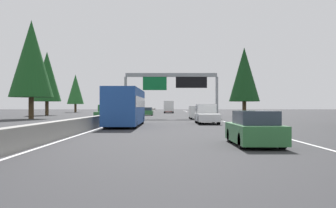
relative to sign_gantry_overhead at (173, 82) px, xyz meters
name	(u,v)px	position (x,y,z in m)	size (l,w,h in m)	color
ground_plane	(134,117)	(9.69, 6.04, -4.89)	(320.00, 320.00, 0.00)	#2D2D30
median_barrier	(141,112)	(29.69, 6.34, -4.44)	(180.00, 0.56, 0.90)	gray
shoulder_stripe_right	(201,115)	(19.69, -5.48, -4.88)	(160.00, 0.16, 0.01)	silver
shoulder_stripe_median	(140,115)	(19.69, 5.79, -4.88)	(160.00, 0.16, 0.01)	silver
sign_gantry_overhead	(173,82)	(0.00, 0.00, 0.00)	(0.50, 12.68, 6.14)	gray
sedan_mid_right	(254,129)	(-36.29, -3.00, -4.21)	(4.40, 1.80, 1.47)	#2D6B38
bus_distant_a	(126,106)	(-19.54, 4.21, -3.17)	(11.50, 2.55, 3.10)	#1E4793
sedan_near_right	(148,112)	(18.60, 4.27, -4.21)	(4.40, 1.80, 1.47)	#2D6B38
box_truck_distant_b	(169,107)	(45.43, 0.40, -3.28)	(8.50, 2.40, 2.95)	white
minivan_far_right	(197,112)	(-1.37, -3.20, -3.94)	(5.00, 1.95, 1.69)	white
sedan_near_center	(169,110)	(54.81, 0.40, -4.21)	(4.40, 1.80, 1.47)	maroon
pickup_mid_left	(207,114)	(-15.10, -3.08, -3.97)	(5.60, 2.00, 1.86)	white
oncoming_near	(105,112)	(-0.79, 8.92, -3.97)	(5.60, 2.00, 1.86)	#2D6B38
conifer_right_mid	(244,74)	(10.09, -11.66, 1.89)	(4.91, 4.91, 11.16)	#4C3823
conifer_left_near	(31,59)	(-1.09, 18.68, 3.07)	(5.76, 5.76, 13.08)	#4C3823
conifer_left_mid	(47,77)	(19.16, 22.85, 2.24)	(5.16, 5.16, 11.73)	#4C3823
conifer_left_far	(75,89)	(55.10, 26.05, 1.47)	(4.61, 4.61, 10.47)	#4C3823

